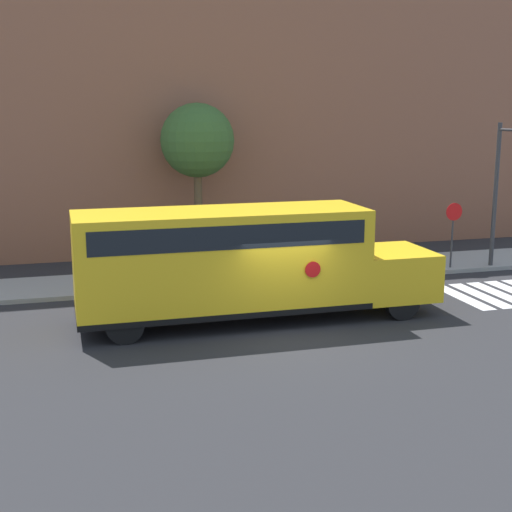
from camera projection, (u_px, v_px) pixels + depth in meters
ground_plane at (287, 332)px, 19.44m from camera, size 60.00×60.00×0.00m
sidewalk_strip at (231, 276)px, 25.55m from camera, size 44.00×3.00×0.15m
building_backdrop at (194, 85)px, 30.26m from camera, size 32.00×4.00×13.92m
crosswalk_stripes at (499, 294)px, 23.44m from camera, size 3.30×3.20×0.01m
school_bus at (240, 259)px, 20.09m from camera, size 10.37×2.57×3.24m
stop_sign at (453, 227)px, 26.33m from camera, size 0.65×0.10×2.58m
traffic_light at (512, 176)px, 25.44m from camera, size 0.28×3.00×5.48m
tree_near_sidewalk at (197, 142)px, 27.35m from camera, size 2.85×2.85×6.20m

